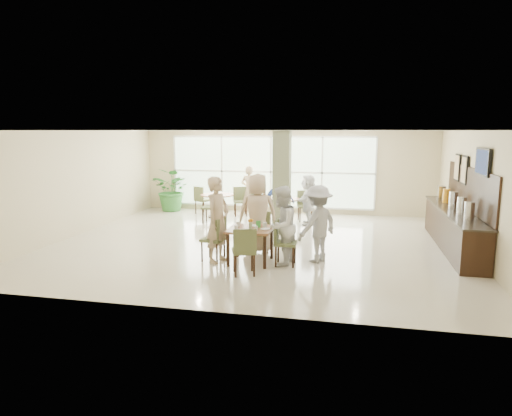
% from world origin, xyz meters
% --- Properties ---
extents(ground, '(10.00, 10.00, 0.00)m').
position_xyz_m(ground, '(0.00, 0.00, 0.00)').
color(ground, beige).
rests_on(ground, ground).
extents(room_shell, '(10.00, 10.00, 10.00)m').
position_xyz_m(room_shell, '(0.00, 0.00, 1.70)').
color(room_shell, white).
rests_on(room_shell, ground).
extents(window_bank, '(7.00, 0.04, 7.00)m').
position_xyz_m(window_bank, '(-0.50, 4.46, 1.40)').
color(window_bank, silver).
rests_on(window_bank, ground).
extents(column, '(0.45, 0.45, 2.80)m').
position_xyz_m(column, '(0.40, 1.20, 1.40)').
color(column, '#676C4B').
rests_on(column, ground).
extents(main_table, '(0.93, 0.93, 0.75)m').
position_xyz_m(main_table, '(0.19, -1.73, 0.65)').
color(main_table, brown).
rests_on(main_table, ground).
extents(round_table_left, '(1.08, 1.08, 0.75)m').
position_xyz_m(round_table_left, '(-2.04, 3.18, 0.57)').
color(round_table_left, brown).
rests_on(round_table_left, ground).
extents(round_table_right, '(1.03, 1.03, 0.75)m').
position_xyz_m(round_table_right, '(0.20, 2.71, 0.56)').
color(round_table_right, brown).
rests_on(round_table_right, ground).
extents(chairs_main_table, '(2.08, 2.12, 0.95)m').
position_xyz_m(chairs_main_table, '(0.20, -1.75, 0.47)').
color(chairs_main_table, '#4E5A31').
rests_on(chairs_main_table, ground).
extents(chairs_table_left, '(1.92, 1.93, 0.95)m').
position_xyz_m(chairs_table_left, '(-2.01, 3.14, 0.47)').
color(chairs_table_left, '#4E5A31').
rests_on(chairs_table_left, ground).
extents(chairs_table_right, '(2.05, 1.75, 0.95)m').
position_xyz_m(chairs_table_right, '(0.14, 2.65, 0.47)').
color(chairs_table_right, '#4E5A31').
rests_on(chairs_table_right, ground).
extents(tabletop_clutter, '(0.77, 0.72, 0.21)m').
position_xyz_m(tabletop_clutter, '(0.21, -1.74, 0.81)').
color(tabletop_clutter, white).
rests_on(tabletop_clutter, main_table).
extents(buffet_counter, '(0.64, 4.70, 1.95)m').
position_xyz_m(buffet_counter, '(4.70, 0.51, 0.55)').
color(buffet_counter, black).
rests_on(buffet_counter, ground).
extents(wall_tv, '(0.06, 1.00, 0.58)m').
position_xyz_m(wall_tv, '(4.94, -0.60, 2.15)').
color(wall_tv, black).
rests_on(wall_tv, ground).
extents(framed_art_a, '(0.05, 0.55, 0.70)m').
position_xyz_m(framed_art_a, '(4.95, 1.00, 1.85)').
color(framed_art_a, black).
rests_on(framed_art_a, ground).
extents(framed_art_b, '(0.05, 0.55, 0.70)m').
position_xyz_m(framed_art_b, '(4.95, 1.80, 1.85)').
color(framed_art_b, black).
rests_on(framed_art_b, ground).
extents(potted_plant, '(1.71, 1.71, 1.51)m').
position_xyz_m(potted_plant, '(-3.90, 3.96, 0.75)').
color(potted_plant, '#2E702C').
rests_on(potted_plant, ground).
extents(teen_left, '(0.62, 0.77, 1.85)m').
position_xyz_m(teen_left, '(-0.51, -1.80, 0.92)').
color(teen_left, tan).
rests_on(teen_left, ground).
extents(teen_far, '(1.00, 0.72, 1.85)m').
position_xyz_m(teen_far, '(0.17, -0.88, 0.92)').
color(teen_far, tan).
rests_on(teen_far, ground).
extents(teen_right, '(0.80, 0.93, 1.67)m').
position_xyz_m(teen_right, '(0.86, -1.74, 0.83)').
color(teen_right, white).
rests_on(teen_right, ground).
extents(teen_standing, '(1.13, 1.23, 1.66)m').
position_xyz_m(teen_standing, '(1.58, -1.35, 0.83)').
color(teen_standing, '#A4A4A6').
rests_on(teen_standing, ground).
extents(adult_a, '(1.03, 0.84, 1.54)m').
position_xyz_m(adult_a, '(0.22, 1.82, 0.77)').
color(adult_a, '#4468CE').
rests_on(adult_a, ground).
extents(adult_b, '(0.60, 1.40, 1.51)m').
position_xyz_m(adult_b, '(0.98, 2.62, 0.75)').
color(adult_b, white).
rests_on(adult_b, ground).
extents(adult_standing, '(0.67, 0.51, 1.66)m').
position_xyz_m(adult_standing, '(-1.11, 3.83, 0.83)').
color(adult_standing, tan).
rests_on(adult_standing, ground).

